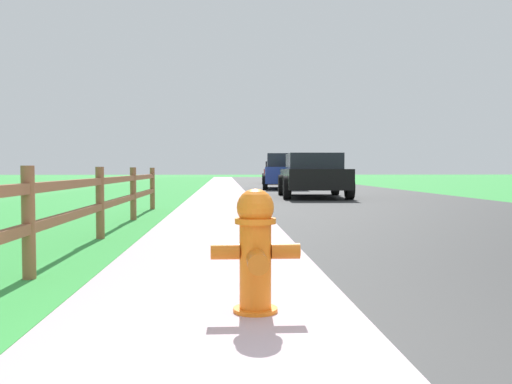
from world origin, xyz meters
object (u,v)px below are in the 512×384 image
parked_car_blue (284,172)px  parked_car_red (279,172)px  parked_suv_black (313,175)px  fire_hydrant (256,248)px

parked_car_blue → parked_car_red: bearing=85.8°
parked_suv_black → parked_car_blue: bearing=90.7°
parked_car_blue → parked_car_red: (0.68, 9.19, -0.09)m
fire_hydrant → parked_suv_black: 14.45m
parked_car_blue → parked_car_red: parked_car_blue is taller
parked_suv_black → parked_car_red: size_ratio=0.94×
fire_hydrant → parked_car_red: 31.28m
parked_car_blue → parked_car_red: 9.22m
fire_hydrant → parked_car_blue: size_ratio=0.16×
fire_hydrant → parked_suv_black: parked_suv_black is taller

